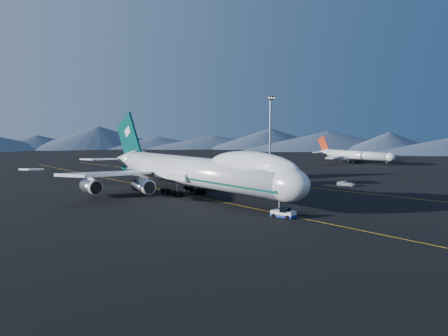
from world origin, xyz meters
TOP-DOWN VIEW (x-y plane):
  - ground at (0.00, 0.00)m, footprint 500.00×500.00m
  - taxiway_line_main at (0.00, 0.00)m, footprint 0.25×220.00m
  - taxiway_line_side at (30.00, 10.00)m, footprint 28.08×198.09m
  - mountain_ridge at (124.84, 10.92)m, footprint 374.91×567.11m
  - boeing_747 at (0.00, 0.03)m, footprint 59.62×72.43m
  - pushback_tug at (-1.94, -29.50)m, footprint 3.28×4.67m
  - second_jet at (104.89, 38.03)m, footprint 34.27×38.72m
  - service_van at (41.50, -8.43)m, footprint 4.55×5.01m
  - floodlight_mast at (66.30, 47.28)m, footprint 3.27×2.45m

SIDE VIEW (x-z plane):
  - ground at x=0.00m, z-range 0.00..0.00m
  - taxiway_line_main at x=0.00m, z-range 0.01..0.01m
  - taxiway_line_side at x=30.00m, z-range 0.01..0.01m
  - pushback_tug at x=-1.94m, z-range -0.34..1.51m
  - service_van at x=41.50m, z-range 0.00..1.30m
  - second_jet at x=104.89m, z-range -2.17..8.84m
  - boeing_747 at x=0.00m, z-range -3.87..15.50m
  - mountain_ridge at x=124.84m, z-range 0.00..12.00m
  - floodlight_mast at x=66.30m, z-range 0.18..26.65m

